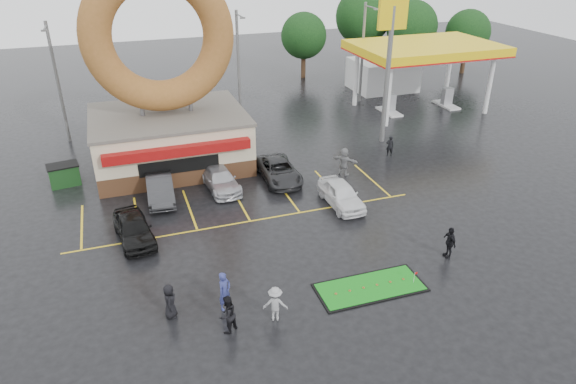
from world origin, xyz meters
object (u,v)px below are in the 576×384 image
object	(u,v)px
donut_shop	(166,102)
car_white	(341,194)
car_black	(134,228)
person_blue	(225,291)
shell_sign	(390,44)
car_silver	(220,179)
person_cameraman	(449,242)
gas_station	(406,62)
putting_green	(370,287)
car_dgrey	(160,188)
streetlight_mid	(239,63)
streetlight_left	(57,81)
car_grey	(279,170)
streetlight_right	(363,51)
dumpster	(64,175)

from	to	relation	value
donut_shop	car_white	world-z (taller)	donut_shop
car_black	car_white	world-z (taller)	car_black
car_white	person_blue	bearing A→B (deg)	-141.76
shell_sign	car_silver	xyz separation A→B (m)	(-13.67, -4.00, -6.74)
car_black	person_blue	distance (m)	7.70
car_silver	person_cameraman	bearing A→B (deg)	-55.57
gas_station	putting_green	bearing A→B (deg)	-123.04
car_dgrey	putting_green	size ratio (longest dim) A/B	0.87
donut_shop	shell_sign	world-z (taller)	donut_shop
streetlight_mid	person_blue	size ratio (longest dim) A/B	4.93
gas_station	streetlight_left	world-z (taller)	streetlight_left
car_black	car_grey	distance (m)	10.52
gas_station	streetlight_right	world-z (taller)	streetlight_right
putting_green	car_silver	bearing A→B (deg)	109.20
car_white	person_cameraman	xyz separation A→B (m)	(2.83, -6.73, 0.13)
car_grey	car_black	bearing A→B (deg)	-153.06
streetlight_mid	car_white	world-z (taller)	streetlight_mid
car_white	person_blue	world-z (taller)	person_blue
car_white	person_cameraman	distance (m)	7.30
streetlight_right	car_grey	size ratio (longest dim) A/B	1.87
car_black	streetlight_left	bearing A→B (deg)	95.39
car_black	streetlight_right	bearing A→B (deg)	32.21
donut_shop	shell_sign	distance (m)	16.29
streetlight_right	dumpster	world-z (taller)	streetlight_right
streetlight_left	donut_shop	bearing A→B (deg)	-44.78
car_white	dumpster	xyz separation A→B (m)	(-15.65, 8.37, -0.06)
streetlight_right	putting_green	xyz separation A→B (m)	(-12.40, -26.19, -4.74)
streetlight_mid	car_grey	distance (m)	13.58
car_silver	streetlight_right	bearing A→B (deg)	35.14
gas_station	car_silver	distance (m)	24.58
streetlight_mid	person_cameraman	size ratio (longest dim) A/B	5.37
gas_station	car_black	distance (m)	31.68
car_grey	dumpster	xyz separation A→B (m)	(-13.22, 3.87, -0.02)
car_white	putting_green	distance (m)	8.06
donut_shop	shell_sign	xyz separation A→B (m)	(16.00, -0.97, 2.91)
donut_shop	car_white	distance (m)	13.36
car_grey	dumpster	bearing A→B (deg)	165.29
donut_shop	dumpster	size ratio (longest dim) A/B	7.50
car_silver	person_cameraman	distance (m)	14.48
dumpster	gas_station	bearing A→B (deg)	8.13
streetlight_right	car_white	bearing A→B (deg)	-119.34
car_grey	car_white	distance (m)	5.11
donut_shop	shell_sign	bearing A→B (deg)	-3.47
donut_shop	car_silver	bearing A→B (deg)	-64.88
shell_sign	putting_green	world-z (taller)	shell_sign
streetlight_left	putting_green	xyz separation A→B (m)	(13.60, -24.19, -4.74)
car_silver	donut_shop	bearing A→B (deg)	110.40
streetlight_right	dumpster	size ratio (longest dim) A/B	5.00
gas_station	streetlight_right	size ratio (longest dim) A/B	1.52
streetlight_right	car_white	distance (m)	21.52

